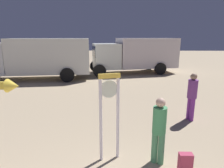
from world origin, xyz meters
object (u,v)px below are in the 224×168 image
object	(u,v)px
backpack	(185,164)
box_truck_far	(39,57)
person_distant	(192,94)
standing_clock	(109,108)
box_truck_near	(136,54)
person_near_clock	(159,128)

from	to	relation	value
backpack	box_truck_far	world-z (taller)	box_truck_far
person_distant	box_truck_far	world-z (taller)	box_truck_far
person_distant	standing_clock	bearing A→B (deg)	-140.20
standing_clock	box_truck_near	size ratio (longest dim) A/B	0.29
person_distant	person_near_clock	bearing A→B (deg)	-123.84
standing_clock	person_distant	distance (m)	3.53
standing_clock	box_truck_far	size ratio (longest dim) A/B	0.28
person_near_clock	person_distant	xyz separation A→B (m)	(1.61, 2.39, 0.05)
person_near_clock	box_truck_near	xyz separation A→B (m)	(0.61, 11.47, 0.63)
backpack	box_truck_far	bearing A→B (deg)	125.65
backpack	box_truck_near	distance (m)	11.90
person_distant	box_truck_near	bearing A→B (deg)	96.28
person_near_clock	person_distant	world-z (taller)	person_distant
standing_clock	person_distant	size ratio (longest dim) A/B	1.25
person_near_clock	box_truck_near	size ratio (longest dim) A/B	0.22
person_near_clock	box_truck_near	world-z (taller)	box_truck_near
backpack	person_distant	distance (m)	3.04
standing_clock	backpack	size ratio (longest dim) A/B	4.29
backpack	box_truck_far	xyz separation A→B (m)	(-6.61, 9.22, 1.29)
backpack	box_truck_far	distance (m)	11.42
person_near_clock	backpack	distance (m)	0.88
person_distant	box_truck_near	distance (m)	9.15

